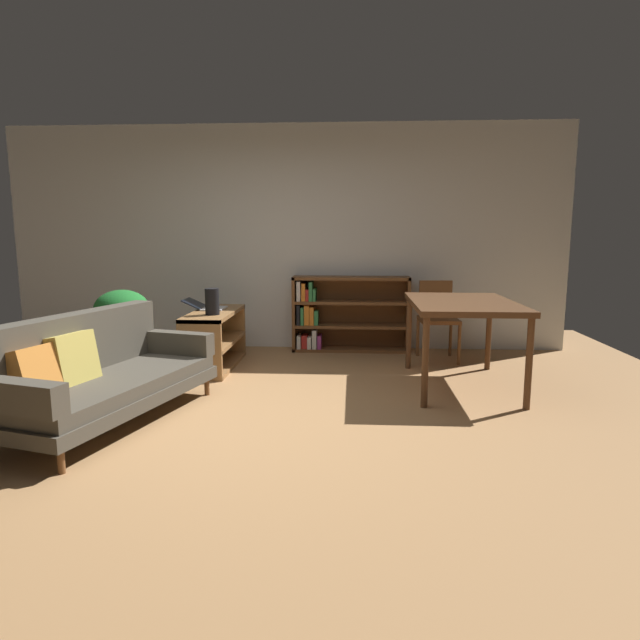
# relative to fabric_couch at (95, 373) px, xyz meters

# --- Properties ---
(ground_plane) EXTENTS (8.16, 8.16, 0.00)m
(ground_plane) POSITION_rel_fabric_couch_xyz_m (1.08, 0.14, -0.38)
(ground_plane) COLOR #A87A4C
(back_wall_panel) EXTENTS (6.80, 0.10, 2.70)m
(back_wall_panel) POSITION_rel_fabric_couch_xyz_m (1.08, 2.84, 0.97)
(back_wall_panel) COLOR silver
(back_wall_panel) RESTS_ON ground_plane
(fabric_couch) EXTENTS (1.25, 1.97, 0.81)m
(fabric_couch) POSITION_rel_fabric_couch_xyz_m (0.00, 0.00, 0.00)
(fabric_couch) COLOR brown
(fabric_couch) RESTS_ON ground_plane
(media_console) EXTENTS (0.43, 1.17, 0.60)m
(media_console) POSITION_rel_fabric_couch_xyz_m (0.46, 1.72, -0.08)
(media_console) COLOR olive
(media_console) RESTS_ON ground_plane
(open_laptop) EXTENTS (0.44, 0.32, 0.11)m
(open_laptop) POSITION_rel_fabric_couch_xyz_m (0.35, 1.88, 0.25)
(open_laptop) COLOR silver
(open_laptop) RESTS_ON media_console
(desk_speaker) EXTENTS (0.14, 0.14, 0.26)m
(desk_speaker) POSITION_rel_fabric_couch_xyz_m (0.51, 1.48, 0.35)
(desk_speaker) COLOR black
(desk_speaker) RESTS_ON media_console
(potted_floor_plant) EXTENTS (0.54, 0.54, 0.84)m
(potted_floor_plant) POSITION_rel_fabric_couch_xyz_m (-0.43, 1.49, 0.21)
(potted_floor_plant) COLOR brown
(potted_floor_plant) RESTS_ON ground_plane
(dining_table) EXTENTS (0.92, 1.41, 0.80)m
(dining_table) POSITION_rel_fabric_couch_xyz_m (2.92, 1.13, 0.35)
(dining_table) COLOR #56351E
(dining_table) RESTS_ON ground_plane
(dining_chair_near) EXTENTS (0.43, 0.48, 0.88)m
(dining_chair_near) POSITION_rel_fabric_couch_xyz_m (2.87, 2.25, 0.12)
(dining_chair_near) COLOR brown
(dining_chair_near) RESTS_ON ground_plane
(bookshelf) EXTENTS (1.39, 0.31, 0.90)m
(bookshelf) POSITION_rel_fabric_couch_xyz_m (1.80, 2.66, 0.07)
(bookshelf) COLOR brown
(bookshelf) RESTS_ON ground_plane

